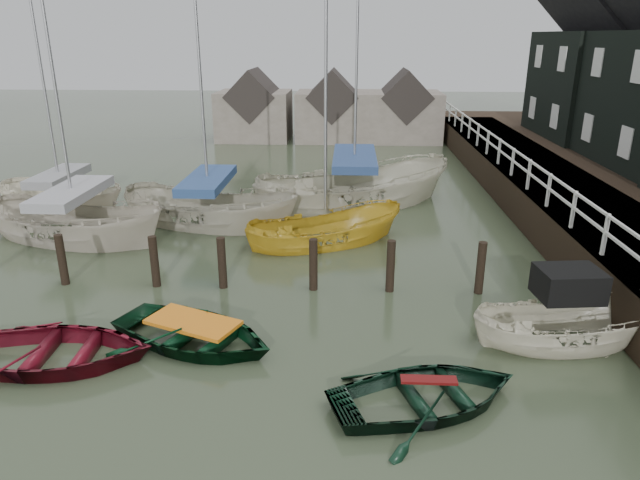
# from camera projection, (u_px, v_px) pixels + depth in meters

# --- Properties ---
(ground) EXTENTS (120.00, 120.00, 0.00)m
(ground) POSITION_uv_depth(u_px,v_px,m) (249.00, 346.00, 12.28)
(ground) COLOR #2A3421
(ground) RESTS_ON ground
(pier) EXTENTS (3.04, 32.00, 2.70)m
(pier) POSITION_uv_depth(u_px,v_px,m) (549.00, 197.00, 20.98)
(pier) COLOR black
(pier) RESTS_ON ground
(mooring_pilings) EXTENTS (13.72, 0.22, 1.80)m
(mooring_pilings) POSITION_uv_depth(u_px,v_px,m) (226.00, 270.00, 14.99)
(mooring_pilings) COLOR black
(mooring_pilings) RESTS_ON ground
(far_sheds) EXTENTS (14.00, 4.08, 4.39)m
(far_sheds) POSITION_uv_depth(u_px,v_px,m) (330.00, 110.00, 36.05)
(far_sheds) COLOR #665B51
(far_sheds) RESTS_ON ground
(rowboat_red) EXTENTS (4.24, 3.14, 0.84)m
(rowboat_red) POSITION_uv_depth(u_px,v_px,m) (53.00, 363.00, 11.65)
(rowboat_red) COLOR #560C17
(rowboat_red) RESTS_ON ground
(rowboat_green) EXTENTS (4.53, 3.95, 0.78)m
(rowboat_green) POSITION_uv_depth(u_px,v_px,m) (195.00, 344.00, 12.38)
(rowboat_green) COLOR black
(rowboat_green) RESTS_ON ground
(rowboat_dkgreen) EXTENTS (4.22, 3.60, 0.74)m
(rowboat_dkgreen) POSITION_uv_depth(u_px,v_px,m) (427.00, 405.00, 10.32)
(rowboat_dkgreen) COLOR black
(rowboat_dkgreen) RESTS_ON ground
(motorboat) EXTENTS (4.26, 1.99, 2.46)m
(motorboat) POSITION_uv_depth(u_px,v_px,m) (563.00, 339.00, 12.37)
(motorboat) COLOR beige
(motorboat) RESTS_ON ground
(sailboat_a) EXTENTS (7.15, 4.33, 11.90)m
(sailboat_a) POSITION_uv_depth(u_px,v_px,m) (78.00, 236.00, 18.82)
(sailboat_a) COLOR beige
(sailboat_a) RESTS_ON ground
(sailboat_b) EXTENTS (7.25, 4.38, 11.48)m
(sailboat_b) POSITION_uv_depth(u_px,v_px,m) (210.00, 221.00, 20.33)
(sailboat_b) COLOR #BCB5A0
(sailboat_b) RESTS_ON ground
(sailboat_c) EXTENTS (5.66, 3.96, 9.24)m
(sailboat_c) POSITION_uv_depth(u_px,v_px,m) (325.00, 242.00, 18.48)
(sailboat_c) COLOR gold
(sailboat_c) RESTS_ON ground
(sailboat_d) EXTENTS (8.70, 5.95, 13.18)m
(sailboat_d) POSITION_uv_depth(u_px,v_px,m) (354.00, 203.00, 22.58)
(sailboat_d) COLOR beige
(sailboat_d) RESTS_ON ground
(sailboat_e) EXTENTS (6.16, 4.07, 9.98)m
(sailboat_e) POSITION_uv_depth(u_px,v_px,m) (63.00, 209.00, 21.81)
(sailboat_e) COLOR silver
(sailboat_e) RESTS_ON ground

